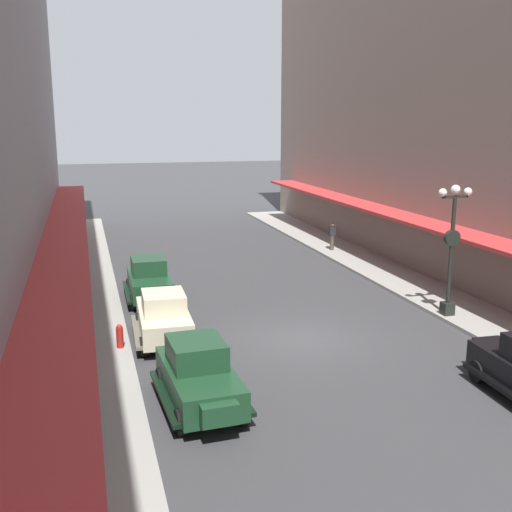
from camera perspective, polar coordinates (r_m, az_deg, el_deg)
ground_plane at (r=22.18m, az=4.29°, el=-7.77°), size 200.00×200.00×0.00m
sidewalk_left at (r=20.93m, az=-15.65°, el=-9.25°), size 3.00×60.00×0.15m
sidewalk_right at (r=25.61m, az=20.33°, el=-5.56°), size 3.00×60.00×0.15m
parked_car_1 at (r=16.94m, az=-5.39°, el=-10.91°), size 2.31×4.32×1.84m
parked_car_2 at (r=21.90m, az=-8.64°, el=-5.53°), size 2.26×4.30×1.84m
parked_car_3 at (r=27.03m, az=-9.95°, el=-2.12°), size 2.18×4.28×1.84m
lamp_post_with_clock at (r=24.84m, az=17.83°, el=1.02°), size 1.42×0.44×5.16m
fire_hydrant at (r=21.29m, az=-12.62°, el=-7.31°), size 0.24×0.24×0.82m
pedestrian_0 at (r=26.58m, az=-15.99°, el=-2.51°), size 0.36×0.28×1.67m
pedestrian_1 at (r=36.65m, az=7.14°, el=1.90°), size 0.36×0.28×1.67m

